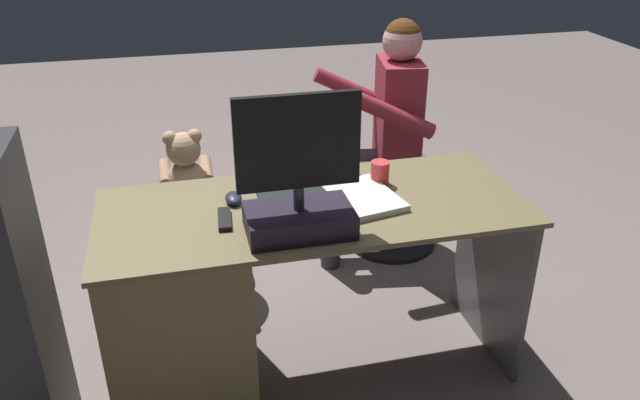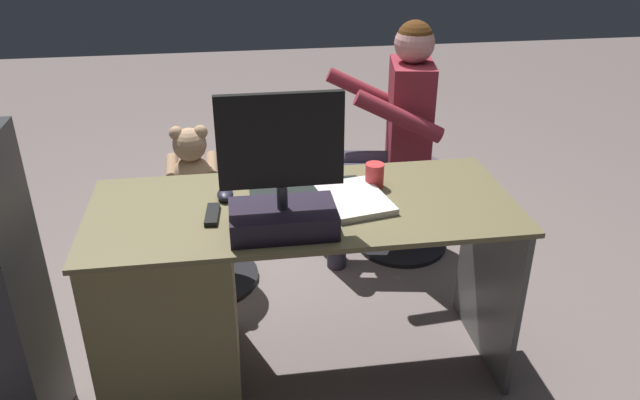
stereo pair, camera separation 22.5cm
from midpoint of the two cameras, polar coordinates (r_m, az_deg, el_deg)
ground_plane at (r=3.05m, az=-0.22°, el=-9.25°), size 10.00×10.00×0.00m
desk at (r=2.45m, az=-8.73°, el=-8.54°), size 1.55×0.65×0.75m
monitor at (r=2.06m, az=-0.33°, el=0.57°), size 0.40×0.22×0.48m
keyboard at (r=2.38m, az=1.35°, el=1.00°), size 0.42×0.14×0.02m
computer_mouse at (r=2.33m, az=-5.85°, el=0.45°), size 0.06×0.10×0.04m
cup at (r=2.43m, az=7.61°, el=2.19°), size 0.07×0.07×0.09m
tv_remote at (r=2.22m, az=-6.87°, el=-1.39°), size 0.06×0.15×0.02m
notebook_binder at (r=2.31m, az=5.89°, el=0.05°), size 0.27×0.34×0.02m
office_chair_teddy at (r=3.10m, az=-8.89°, el=-3.14°), size 0.56×0.56×0.48m
teddy_bear at (r=2.95m, az=-9.39°, el=3.20°), size 0.24×0.24×0.35m
visitor_chair at (r=3.40m, az=9.49°, el=0.04°), size 0.48×0.48×0.48m
person at (r=3.19m, az=8.60°, el=6.79°), size 0.59×0.54×1.22m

